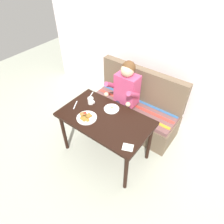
# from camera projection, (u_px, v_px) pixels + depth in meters

# --- Properties ---
(ground_plane) EXTENTS (8.00, 8.00, 0.00)m
(ground_plane) POSITION_uv_depth(u_px,v_px,m) (106.00, 152.00, 3.06)
(ground_plane) COLOR #A3A795
(back_wall) EXTENTS (4.40, 0.10, 2.60)m
(back_wall) POSITION_uv_depth(u_px,v_px,m) (158.00, 42.00, 2.95)
(back_wall) COLOR silver
(back_wall) RESTS_ON ground
(table) EXTENTS (1.20, 0.70, 0.73)m
(table) POSITION_uv_depth(u_px,v_px,m) (105.00, 122.00, 2.63)
(table) COLOR black
(table) RESTS_ON ground
(couch) EXTENTS (1.44, 0.56, 1.00)m
(couch) POSITION_uv_depth(u_px,v_px,m) (134.00, 110.00, 3.30)
(couch) COLOR brown
(couch) RESTS_ON ground
(person) EXTENTS (0.45, 0.61, 1.21)m
(person) POSITION_uv_depth(u_px,v_px,m) (124.00, 92.00, 2.96)
(person) COLOR #BC416A
(person) RESTS_ON ground
(plate_breakfast) EXTENTS (0.26, 0.26, 0.05)m
(plate_breakfast) POSITION_uv_depth(u_px,v_px,m) (86.00, 117.00, 2.56)
(plate_breakfast) COLOR white
(plate_breakfast) RESTS_ON table
(plate_eggs) EXTENTS (0.20, 0.20, 0.04)m
(plate_eggs) POSITION_uv_depth(u_px,v_px,m) (112.00, 109.00, 2.69)
(plate_eggs) COLOR white
(plate_eggs) RESTS_ON table
(coffee_mug) EXTENTS (0.12, 0.08, 0.09)m
(coffee_mug) POSITION_uv_depth(u_px,v_px,m) (91.00, 101.00, 2.76)
(coffee_mug) COLOR white
(coffee_mug) RESTS_ON table
(napkin) EXTENTS (0.15, 0.14, 0.01)m
(napkin) POSITION_uv_depth(u_px,v_px,m) (128.00, 147.00, 2.21)
(napkin) COLOR silver
(napkin) RESTS_ON table
(fork) EXTENTS (0.09, 0.16, 0.00)m
(fork) POSITION_uv_depth(u_px,v_px,m) (75.00, 105.00, 2.76)
(fork) COLOR silver
(fork) RESTS_ON table
(knife) EXTENTS (0.08, 0.19, 0.00)m
(knife) POSITION_uv_depth(u_px,v_px,m) (91.00, 96.00, 2.92)
(knife) COLOR silver
(knife) RESTS_ON table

